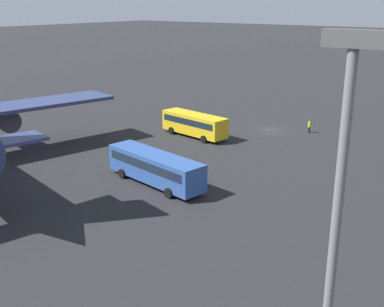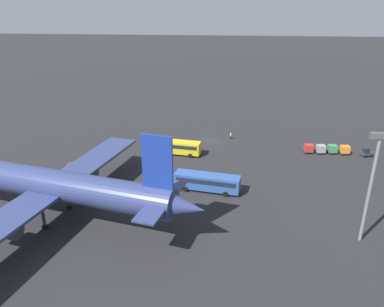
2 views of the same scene
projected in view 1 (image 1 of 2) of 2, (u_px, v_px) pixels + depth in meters
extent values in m
plane|color=#232326|center=(270.00, 130.00, 70.13)|extent=(600.00, 600.00, 0.00)
cube|color=navy|center=(30.00, 105.00, 59.79)|extent=(10.23, 21.40, 0.44)
cylinder|color=#38383D|center=(3.00, 118.00, 59.33)|extent=(5.83, 3.78, 2.66)
cube|color=gold|center=(194.00, 124.00, 66.37)|extent=(10.50, 4.19, 2.70)
cube|color=#192333|center=(194.00, 120.00, 66.23)|extent=(9.70, 4.12, 0.86)
cylinder|color=black|center=(171.00, 131.00, 67.93)|extent=(1.03, 0.44, 1.00)
cylinder|color=black|center=(186.00, 127.00, 69.87)|extent=(1.03, 0.44, 1.00)
cylinder|color=black|center=(204.00, 139.00, 63.66)|extent=(1.03, 0.44, 1.00)
cylinder|color=black|center=(218.00, 135.00, 65.59)|extent=(1.03, 0.44, 1.00)
cube|color=#2D5199|center=(155.00, 167.00, 48.99)|extent=(12.45, 4.83, 2.75)
cube|color=#192333|center=(155.00, 163.00, 48.84)|extent=(11.50, 4.71, 0.88)
cylinder|color=black|center=(122.00, 174.00, 51.00)|extent=(1.04, 0.46, 1.00)
cylinder|color=black|center=(144.00, 167.00, 52.97)|extent=(1.04, 0.46, 1.00)
cylinder|color=black|center=(168.00, 193.00, 45.81)|extent=(1.04, 0.46, 1.00)
cylinder|color=black|center=(191.00, 185.00, 47.78)|extent=(1.04, 0.46, 1.00)
cylinder|color=#1E1E2D|center=(309.00, 130.00, 68.57)|extent=(0.32, 0.32, 0.85)
cylinder|color=yellow|center=(309.00, 125.00, 68.34)|extent=(0.38, 0.38, 0.65)
sphere|color=tan|center=(310.00, 122.00, 68.21)|extent=(0.24, 0.24, 0.24)
cylinder|color=slate|center=(337.00, 214.00, 23.54)|extent=(0.50, 0.50, 15.99)
cube|color=#4C4C4C|center=(355.00, 39.00, 21.00)|extent=(2.80, 0.70, 0.80)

